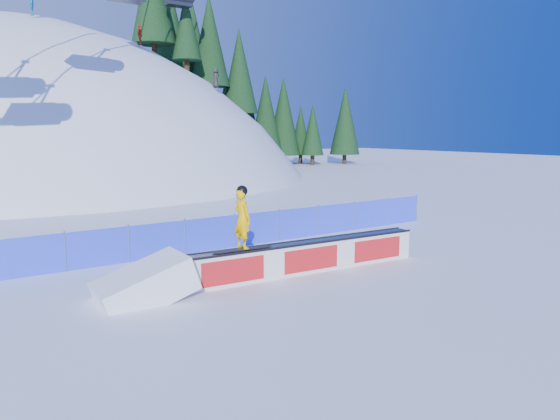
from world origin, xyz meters
TOP-DOWN VIEW (x-y plane):
  - ground at (0.00, 0.00)m, footprint 160.00×160.00m
  - snow_hill at (0.00, 42.00)m, footprint 64.00×64.00m
  - treeline at (24.79, 42.41)m, footprint 24.28×10.93m
  - safety_fence at (0.00, 4.50)m, footprint 22.05×0.05m
  - rail_box at (0.95, 0.15)m, footprint 8.09×1.07m
  - snow_ramp at (-4.09, 0.47)m, footprint 2.61×1.73m
  - snowboarder at (-1.25, 0.29)m, footprint 1.75×0.65m
  - distant_skiers at (3.07, 30.85)m, footprint 21.77×7.28m

SIDE VIEW (x-z plane):
  - snow_hill at x=0.00m, z-range -50.00..14.00m
  - ground at x=0.00m, z-range 0.00..0.00m
  - snow_ramp at x=-4.09m, z-range -0.79..0.79m
  - rail_box at x=0.95m, z-range -0.01..0.96m
  - safety_fence at x=0.00m, z-range -0.05..1.25m
  - snowboarder at x=-1.25m, z-range 0.95..2.77m
  - treeline at x=24.79m, z-range -1.38..19.76m
  - distant_skiers at x=3.07m, z-range 8.08..14.86m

